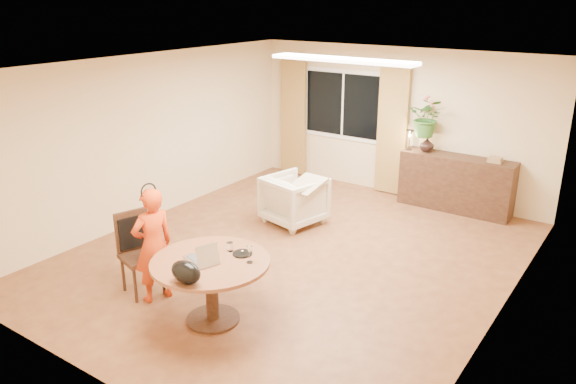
% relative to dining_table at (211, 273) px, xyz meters
% --- Properties ---
extents(floor, '(6.50, 6.50, 0.00)m').
position_rel_dining_table_xyz_m(floor, '(-0.16, 1.86, -0.58)').
color(floor, brown).
rests_on(floor, ground).
extents(ceiling, '(6.50, 6.50, 0.00)m').
position_rel_dining_table_xyz_m(ceiling, '(-0.16, 1.86, 2.02)').
color(ceiling, white).
rests_on(ceiling, wall_back).
extents(wall_back, '(5.50, 0.00, 5.50)m').
position_rel_dining_table_xyz_m(wall_back, '(-0.16, 5.11, 0.72)').
color(wall_back, beige).
rests_on(wall_back, floor).
extents(wall_left, '(0.00, 6.50, 6.50)m').
position_rel_dining_table_xyz_m(wall_left, '(-2.91, 1.86, 0.72)').
color(wall_left, beige).
rests_on(wall_left, floor).
extents(wall_right, '(0.00, 6.50, 6.50)m').
position_rel_dining_table_xyz_m(wall_right, '(2.59, 1.86, 0.72)').
color(wall_right, beige).
rests_on(wall_right, floor).
extents(window, '(1.70, 0.03, 1.30)m').
position_rel_dining_table_xyz_m(window, '(-1.26, 5.09, 0.92)').
color(window, white).
rests_on(window, wall_back).
extents(curtain_left, '(0.55, 0.08, 2.25)m').
position_rel_dining_table_xyz_m(curtain_left, '(-2.31, 5.02, 0.57)').
color(curtain_left, brown).
rests_on(curtain_left, wall_back).
extents(curtain_right, '(0.55, 0.08, 2.25)m').
position_rel_dining_table_xyz_m(curtain_right, '(-0.21, 5.02, 0.57)').
color(curtain_right, brown).
rests_on(curtain_right, wall_back).
extents(ceiling_panel, '(2.20, 0.35, 0.05)m').
position_rel_dining_table_xyz_m(ceiling_panel, '(-0.16, 3.06, 1.99)').
color(ceiling_panel, white).
rests_on(ceiling_panel, ceiling).
extents(dining_table, '(1.29, 1.29, 0.74)m').
position_rel_dining_table_xyz_m(dining_table, '(0.00, 0.00, 0.00)').
color(dining_table, brown).
rests_on(dining_table, floor).
extents(dining_chair, '(0.59, 0.56, 1.00)m').
position_rel_dining_table_xyz_m(dining_chair, '(-1.11, -0.01, -0.08)').
color(dining_chair, black).
rests_on(dining_chair, floor).
extents(child, '(0.58, 0.46, 1.39)m').
position_rel_dining_table_xyz_m(child, '(-0.87, -0.02, 0.12)').
color(child, red).
rests_on(child, floor).
extents(laptop, '(0.44, 0.36, 0.25)m').
position_rel_dining_table_xyz_m(laptop, '(-0.09, -0.05, 0.28)').
color(laptop, '#B7B7BC').
rests_on(laptop, dining_table).
extents(tumbler, '(0.08, 0.08, 0.10)m').
position_rel_dining_table_xyz_m(tumbler, '(0.02, 0.30, 0.21)').
color(tumbler, white).
rests_on(tumbler, dining_table).
extents(wine_glass, '(0.08, 0.08, 0.19)m').
position_rel_dining_table_xyz_m(wine_glass, '(0.38, 0.20, 0.25)').
color(wine_glass, white).
rests_on(wine_glass, dining_table).
extents(pot_lid, '(0.24, 0.24, 0.04)m').
position_rel_dining_table_xyz_m(pot_lid, '(0.19, 0.31, 0.17)').
color(pot_lid, white).
rests_on(pot_lid, dining_table).
extents(handbag, '(0.38, 0.25, 0.23)m').
position_rel_dining_table_xyz_m(handbag, '(0.14, -0.50, 0.27)').
color(handbag, black).
rests_on(handbag, dining_table).
extents(armchair, '(1.00, 1.01, 0.77)m').
position_rel_dining_table_xyz_m(armchair, '(-0.84, 2.87, -0.19)').
color(armchair, '#BDAF96').
rests_on(armchair, floor).
extents(throw, '(0.50, 0.59, 0.03)m').
position_rel_dining_table_xyz_m(throw, '(-0.58, 2.80, 0.21)').
color(throw, beige).
rests_on(throw, armchair).
extents(sideboard, '(1.85, 0.45, 0.93)m').
position_rel_dining_table_xyz_m(sideboard, '(1.05, 4.87, -0.12)').
color(sideboard, black).
rests_on(sideboard, floor).
extents(vase, '(0.25, 0.25, 0.25)m').
position_rel_dining_table_xyz_m(vase, '(0.49, 4.87, 0.47)').
color(vase, black).
rests_on(vase, sideboard).
extents(bouquet, '(0.66, 0.59, 0.66)m').
position_rel_dining_table_xyz_m(bouquet, '(0.46, 4.87, 0.93)').
color(bouquet, '#326A28').
rests_on(bouquet, vase).
extents(book_stack, '(0.25, 0.22, 0.09)m').
position_rel_dining_table_xyz_m(book_stack, '(1.63, 4.87, 0.39)').
color(book_stack, '#8B6447').
rests_on(book_stack, sideboard).
extents(desk_lamp, '(0.18, 0.18, 0.36)m').
position_rel_dining_table_xyz_m(desk_lamp, '(0.20, 4.82, 0.53)').
color(desk_lamp, black).
rests_on(desk_lamp, sideboard).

